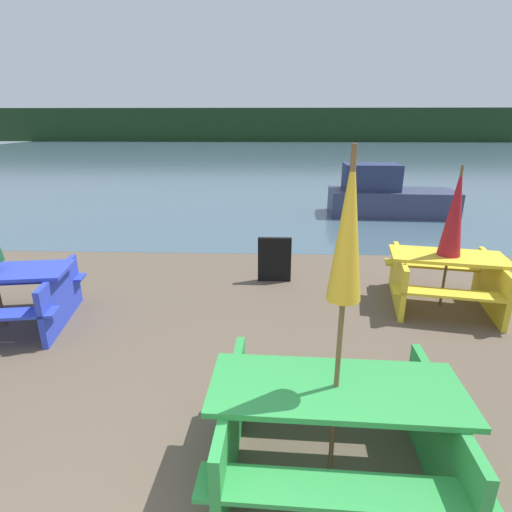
{
  "coord_description": "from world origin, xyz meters",
  "views": [
    {
      "loc": [
        0.46,
        -0.81,
        2.56
      ],
      "look_at": [
        0.28,
        4.21,
        0.85
      ],
      "focal_mm": 28.0,
      "sensor_mm": 36.0,
      "label": 1
    }
  ],
  "objects_px": {
    "umbrella_crimson": "(455,213)",
    "signboard": "(274,260)",
    "picnic_table_green": "(333,422)",
    "umbrella_gold": "(348,233)",
    "picnic_table_yellow": "(445,276)",
    "boat": "(386,196)"
  },
  "relations": [
    {
      "from": "picnic_table_yellow",
      "to": "umbrella_gold",
      "type": "height_order",
      "value": "umbrella_gold"
    },
    {
      "from": "picnic_table_yellow",
      "to": "umbrella_gold",
      "type": "xyz_separation_m",
      "value": [
        -2.02,
        -2.99,
        1.45
      ]
    },
    {
      "from": "umbrella_crimson",
      "to": "boat",
      "type": "height_order",
      "value": "umbrella_crimson"
    },
    {
      "from": "picnic_table_green",
      "to": "signboard",
      "type": "relative_size",
      "value": 2.47
    },
    {
      "from": "picnic_table_yellow",
      "to": "umbrella_crimson",
      "type": "xyz_separation_m",
      "value": [
        -0.0,
        0.0,
        0.91
      ]
    },
    {
      "from": "picnic_table_green",
      "to": "signboard",
      "type": "height_order",
      "value": "picnic_table_green"
    },
    {
      "from": "picnic_table_green",
      "to": "picnic_table_yellow",
      "type": "bearing_deg",
      "value": 55.97
    },
    {
      "from": "picnic_table_yellow",
      "to": "signboard",
      "type": "relative_size",
      "value": 2.34
    },
    {
      "from": "picnic_table_yellow",
      "to": "boat",
      "type": "xyz_separation_m",
      "value": [
        0.78,
        5.94,
        0.07
      ]
    },
    {
      "from": "picnic_table_green",
      "to": "umbrella_crimson",
      "type": "relative_size",
      "value": 0.92
    },
    {
      "from": "picnic_table_yellow",
      "to": "signboard",
      "type": "bearing_deg",
      "value": 160.54
    },
    {
      "from": "umbrella_gold",
      "to": "boat",
      "type": "distance_m",
      "value": 9.46
    },
    {
      "from": "signboard",
      "to": "picnic_table_green",
      "type": "bearing_deg",
      "value": -84.1
    },
    {
      "from": "umbrella_crimson",
      "to": "boat",
      "type": "xyz_separation_m",
      "value": [
        0.78,
        5.94,
        -0.85
      ]
    },
    {
      "from": "picnic_table_yellow",
      "to": "signboard",
      "type": "xyz_separation_m",
      "value": [
        -2.42,
        0.85,
        -0.08
      ]
    },
    {
      "from": "umbrella_gold",
      "to": "signboard",
      "type": "xyz_separation_m",
      "value": [
        -0.4,
        3.85,
        -1.53
      ]
    },
    {
      "from": "picnic_table_green",
      "to": "signboard",
      "type": "bearing_deg",
      "value": 95.9
    },
    {
      "from": "picnic_table_green",
      "to": "picnic_table_yellow",
      "type": "distance_m",
      "value": 3.61
    },
    {
      "from": "boat",
      "to": "picnic_table_green",
      "type": "bearing_deg",
      "value": -104.83
    },
    {
      "from": "umbrella_gold",
      "to": "signboard",
      "type": "distance_m",
      "value": 4.16
    },
    {
      "from": "umbrella_crimson",
      "to": "umbrella_gold",
      "type": "height_order",
      "value": "umbrella_gold"
    },
    {
      "from": "umbrella_crimson",
      "to": "signboard",
      "type": "distance_m",
      "value": 2.75
    }
  ]
}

